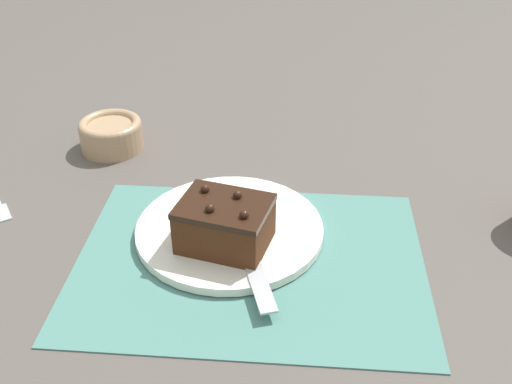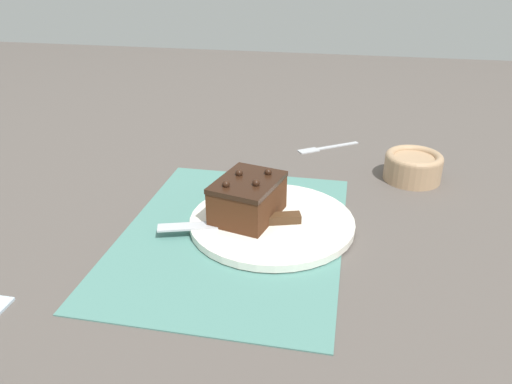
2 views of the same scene
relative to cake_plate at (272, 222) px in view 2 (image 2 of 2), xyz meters
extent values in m
plane|color=#544C47|center=(0.03, -0.06, -0.01)|extent=(3.00, 3.00, 0.00)
cube|color=slate|center=(0.03, -0.06, -0.01)|extent=(0.46, 0.34, 0.00)
cylinder|color=white|center=(0.00, 0.00, 0.00)|extent=(0.26, 0.26, 0.01)
cube|color=#472614|center=(0.00, -0.04, 0.03)|extent=(0.13, 0.11, 0.06)
cube|color=black|center=(0.00, -0.04, 0.07)|extent=(0.13, 0.11, 0.01)
sphere|color=black|center=(-0.03, -0.01, 0.07)|extent=(0.01, 0.01, 0.01)
sphere|color=black|center=(-0.02, -0.06, 0.07)|extent=(0.01, 0.01, 0.01)
sphere|color=black|center=(0.01, -0.02, 0.07)|extent=(0.01, 0.01, 0.01)
sphere|color=black|center=(0.03, -0.07, 0.07)|extent=(0.01, 0.01, 0.01)
cube|color=#472D19|center=(0.01, 0.01, 0.01)|extent=(0.04, 0.07, 0.01)
cube|color=#B7BABF|center=(0.04, -0.10, 0.01)|extent=(0.07, 0.15, 0.00)
cylinder|color=tan|center=(-0.23, 0.23, 0.01)|extent=(0.11, 0.11, 0.05)
torus|color=tan|center=(-0.23, 0.23, 0.04)|extent=(0.11, 0.11, 0.02)
cube|color=#B7BABF|center=(-0.39, 0.09, -0.01)|extent=(0.07, 0.09, 0.01)
cube|color=#B7BABF|center=(-0.34, 0.02, -0.01)|extent=(0.04, 0.05, 0.01)
camera|label=1|loc=(0.09, -0.67, 0.50)|focal=42.00mm
camera|label=2|loc=(0.69, 0.11, 0.40)|focal=35.00mm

